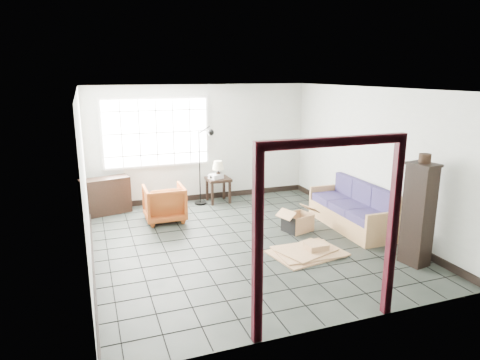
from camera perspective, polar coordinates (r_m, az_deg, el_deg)
name	(u,v)px	position (r m, az deg, el deg)	size (l,w,h in m)	color
ground	(244,241)	(7.50, 0.48, -8.18)	(5.50, 5.50, 0.00)	black
room_shell	(243,146)	(7.06, 0.42, 4.61)	(5.02, 5.52, 2.61)	beige
window_panel	(156,132)	(9.39, -11.10, 6.24)	(2.32, 0.08, 1.52)	silver
doorway_trim	(331,212)	(4.74, 11.98, -4.21)	(1.80, 0.08, 2.20)	#360C14
futon_sofa	(354,211)	(8.34, 15.00, -4.06)	(0.75, 1.95, 0.86)	#A26949
armchair	(164,201)	(8.52, -10.06, -2.83)	(0.76, 0.71, 0.78)	brown
side_table	(218,182)	(9.60, -2.93, -0.28)	(0.52, 0.52, 0.56)	black
table_lamp	(218,166)	(9.49, -2.93, 1.85)	(0.30, 0.30, 0.39)	black
projector	(216,176)	(9.51, -3.24, 0.50)	(0.34, 0.31, 0.10)	silver
floor_lamp	(205,163)	(9.42, -4.66, 2.30)	(0.53, 0.35, 1.73)	black
console_shelf	(105,196)	(9.24, -17.50, -2.04)	(1.03, 0.60, 0.76)	black
tall_shelf	(418,214)	(6.93, 22.69, -4.18)	(0.40, 0.48, 1.57)	black
pot	(425,158)	(6.77, 23.43, 2.68)	(0.19, 0.19, 0.13)	black
open_box	(298,222)	(8.00, 7.70, -5.61)	(0.86, 0.58, 0.44)	olive
cardboard_pile	(308,251)	(7.09, 9.11, -9.34)	(1.27, 0.99, 0.17)	olive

